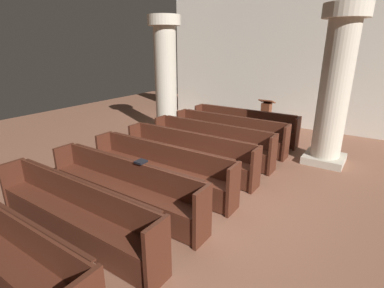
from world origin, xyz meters
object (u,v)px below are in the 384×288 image
at_px(pew_row_2, 211,140).
at_px(pew_row_5, 124,185).
at_px(hymn_book, 141,162).
at_px(pew_row_6, 74,211).
at_px(pillar_aisle_side, 335,86).
at_px(pillar_far_side, 166,75).
at_px(lectern, 266,118).
at_px(pew_row_7, 1,248).
at_px(pew_row_0, 244,124).
at_px(pew_row_3, 189,152).
at_px(pew_row_1, 229,131).
at_px(pew_row_4, 161,166).

relative_size(pew_row_2, pew_row_5, 1.00).
bearing_deg(hymn_book, pew_row_5, -142.85).
xyz_separation_m(pew_row_6, pillar_aisle_side, (2.47, 5.30, 1.39)).
xyz_separation_m(pew_row_5, pillar_far_side, (-2.42, 4.23, 1.39)).
xyz_separation_m(pillar_far_side, lectern, (2.67, 1.90, -1.42)).
height_order(pew_row_7, hymn_book, hymn_book).
relative_size(pew_row_0, pew_row_3, 1.00).
bearing_deg(pillar_far_side, hymn_book, -56.57).
height_order(pew_row_1, lectern, lectern).
bearing_deg(pew_row_5, pew_row_3, 90.00).
distance_m(pew_row_1, pew_row_4, 2.97).
bearing_deg(pillar_aisle_side, lectern, 140.55).
bearing_deg(pillar_aisle_side, pew_row_5, -119.77).
bearing_deg(hymn_book, lectern, 89.92).
bearing_deg(lectern, pew_row_2, -94.67).
bearing_deg(lectern, pew_row_1, -96.79).
xyz_separation_m(pillar_aisle_side, hymn_book, (-2.22, -4.12, -0.97)).
relative_size(pew_row_5, lectern, 3.02).
bearing_deg(pew_row_0, pew_row_2, -90.00).
bearing_deg(pew_row_0, pew_row_5, -90.00).
height_order(pew_row_3, pew_row_4, same).
bearing_deg(pew_row_2, pew_row_1, 90.00).
relative_size(lectern, hymn_book, 5.98).
xyz_separation_m(pew_row_3, hymn_book, (0.25, -1.79, 0.43)).
bearing_deg(pew_row_0, pew_row_6, -90.00).
relative_size(pew_row_5, pew_row_7, 1.00).
bearing_deg(pew_row_6, pew_row_4, 90.00).
height_order(pew_row_4, pillar_far_side, pillar_far_side).
height_order(pew_row_5, lectern, lectern).
height_order(pillar_aisle_side, pillar_far_side, same).
xyz_separation_m(pew_row_1, pew_row_7, (0.00, -5.94, 0.00)).
height_order(pew_row_0, pillar_far_side, pillar_far_side).
distance_m(pew_row_2, hymn_book, 2.82).
distance_m(pew_row_0, hymn_book, 4.78).
height_order(pew_row_4, pew_row_6, same).
distance_m(pew_row_2, pew_row_5, 2.97).
height_order(pew_row_6, hymn_book, hymn_book).
bearing_deg(pew_row_6, pew_row_2, 90.00).
xyz_separation_m(pew_row_1, pew_row_6, (0.00, -4.95, 0.00)).
relative_size(pew_row_5, pillar_aisle_side, 0.91).
bearing_deg(lectern, hymn_book, -90.08).
bearing_deg(pew_row_6, pew_row_0, 90.00).
distance_m(pew_row_0, pew_row_6, 5.94).
height_order(pew_row_0, pillar_aisle_side, pillar_aisle_side).
distance_m(pew_row_1, hymn_book, 3.80).
relative_size(pew_row_2, pew_row_3, 1.00).
bearing_deg(lectern, pillar_aisle_side, -39.45).
xyz_separation_m(pew_row_4, hymn_book, (0.25, -0.80, 0.43)).
relative_size(pew_row_4, pillar_aisle_side, 0.91).
bearing_deg(pew_row_4, pew_row_3, 90.00).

